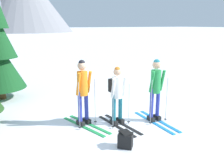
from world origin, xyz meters
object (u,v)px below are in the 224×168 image
Objects in this scene: skier_in_orange at (83,90)px; skier_in_green at (156,88)px; skier_in_white at (117,93)px; backpack_on_snow_front at (125,140)px.

skier_in_orange reaches higher than skier_in_green.
skier_in_green is (1.06, -0.33, 0.09)m from skier_in_white.
backpack_on_snow_front is at bearing -76.70° from skier_in_orange.
backpack_on_snow_front is (0.37, -1.58, -0.82)m from skier_in_orange.
skier_in_green reaches higher than backpack_on_snow_front.
skier_in_green is at bearing 29.96° from backpack_on_snow_front.
backpack_on_snow_front is (-1.51, -0.87, -0.81)m from skier_in_green.
skier_in_orange is 2.02m from skier_in_green.
backpack_on_snow_front is at bearing -150.04° from skier_in_green.
skier_in_white is 1.47m from backpack_on_snow_front.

